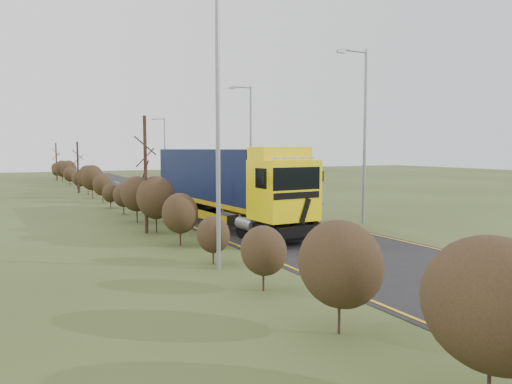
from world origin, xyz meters
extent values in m
plane|color=#36411C|center=(0.00, 0.00, 0.00)|extent=(160.00, 160.00, 0.00)
cube|color=black|center=(0.00, 10.00, 0.01)|extent=(8.00, 120.00, 0.02)
cube|color=#2A2725|center=(6.50, 20.00, 0.01)|extent=(6.00, 18.00, 0.02)
cube|color=orange|center=(-3.70, 10.00, 0.03)|extent=(0.12, 116.00, 0.01)
cube|color=orange|center=(3.70, 10.00, 0.03)|extent=(0.12, 116.00, 0.01)
cube|color=silver|center=(0.00, -12.00, 0.03)|extent=(0.12, 3.00, 0.01)
cube|color=silver|center=(0.00, -4.00, 0.03)|extent=(0.12, 3.00, 0.01)
cube|color=silver|center=(0.00, 4.00, 0.03)|extent=(0.12, 3.00, 0.01)
cube|color=silver|center=(0.00, 12.00, 0.03)|extent=(0.12, 3.00, 0.01)
cube|color=silver|center=(0.00, 20.00, 0.03)|extent=(0.12, 3.00, 0.01)
cube|color=silver|center=(0.00, 28.00, 0.03)|extent=(0.12, 3.00, 0.01)
cube|color=silver|center=(0.00, 36.00, 0.03)|extent=(0.12, 3.00, 0.01)
cube|color=silver|center=(0.00, 44.00, 0.03)|extent=(0.12, 3.00, 0.01)
cube|color=silver|center=(0.00, 52.00, 0.03)|extent=(0.12, 3.00, 0.01)
cube|color=silver|center=(0.00, 60.00, 0.03)|extent=(0.12, 3.00, 0.01)
ellipsoid|color=black|center=(-5.94, -16.00, 1.85)|extent=(1.97, 2.56, 2.26)
ellipsoid|color=black|center=(-6.05, -12.00, 1.69)|extent=(1.80, 2.34, 2.07)
ellipsoid|color=black|center=(-5.97, -8.00, 1.26)|extent=(1.34, 1.74, 1.54)
ellipsoid|color=black|center=(-6.02, -4.00, 1.14)|extent=(1.21, 1.57, 1.39)
ellipsoid|color=black|center=(-6.00, 0.00, 1.49)|extent=(1.58, 2.06, 1.82)
ellipsoid|color=black|center=(-5.98, 4.00, 1.84)|extent=(1.96, 2.55, 2.25)
ellipsoid|color=black|center=(-6.03, 8.00, 1.72)|extent=(1.83, 2.38, 2.10)
ellipsoid|color=black|center=(-5.95, 12.00, 1.28)|extent=(1.37, 1.78, 1.57)
ellipsoid|color=black|center=(-6.06, 16.00, 1.13)|extent=(1.20, 1.56, 1.38)
ellipsoid|color=black|center=(-5.92, 20.00, 1.46)|extent=(1.55, 2.02, 1.78)
ellipsoid|color=black|center=(-6.09, 24.00, 1.83)|extent=(1.95, 2.53, 2.24)
ellipsoid|color=black|center=(-5.90, 28.00, 1.74)|extent=(1.85, 2.41, 2.13)
ellipsoid|color=black|center=(-6.12, 32.00, 1.31)|extent=(1.40, 1.81, 1.61)
ellipsoid|color=black|center=(-5.87, 36.00, 1.12)|extent=(1.19, 1.55, 1.37)
ellipsoid|color=black|center=(-6.14, 40.00, 1.43)|extent=(1.52, 1.97, 1.75)
ellipsoid|color=black|center=(-5.84, 44.00, 1.81)|extent=(1.93, 2.51, 2.22)
ellipsoid|color=black|center=(-6.17, 48.00, 1.76)|extent=(1.88, 2.44, 2.16)
ellipsoid|color=black|center=(-5.82, 52.00, 1.34)|extent=(1.43, 1.85, 1.64)
ellipsoid|color=black|center=(-6.19, 56.00, 1.12)|extent=(1.19, 1.55, 1.37)
ellipsoid|color=black|center=(-5.80, 60.00, 1.40)|extent=(1.49, 1.93, 1.71)
cylinder|color=#331F19|center=(-6.50, 4.00, 3.03)|extent=(0.18, 0.18, 6.05)
cylinder|color=#331F19|center=(-6.50, 30.00, 2.53)|extent=(0.18, 0.18, 5.06)
cylinder|color=#331F19|center=(-6.50, 52.00, 2.57)|extent=(0.18, 0.18, 5.15)
cube|color=black|center=(-1.54, -0.61, 0.74)|extent=(2.83, 5.01, 0.48)
cube|color=yellow|center=(-1.54, -1.56, 2.49)|extent=(2.78, 2.48, 2.75)
cube|color=black|center=(-1.54, -2.67, 0.58)|extent=(2.65, 0.29, 0.58)
cube|color=black|center=(-1.99, -2.74, 1.64)|extent=(0.64, 0.06, 1.14)
cube|color=black|center=(-1.10, -2.74, 1.64)|extent=(0.64, 0.06, 1.14)
cube|color=black|center=(-1.54, -2.71, 3.07)|extent=(2.48, 0.21, 1.00)
cube|color=black|center=(-1.54, -2.74, 2.33)|extent=(2.43, 0.18, 0.30)
cube|color=yellow|center=(-1.54, -1.19, 4.16)|extent=(2.73, 1.64, 0.59)
cylinder|color=silver|center=(-1.54, -2.46, 3.97)|extent=(2.33, 0.20, 0.06)
cube|color=black|center=(-3.05, -2.46, 3.12)|extent=(0.09, 0.12, 0.48)
cube|color=black|center=(-0.03, -2.46, 3.12)|extent=(0.09, 0.12, 0.48)
cylinder|color=gray|center=(-2.76, -0.19, 0.79)|extent=(0.67, 1.41, 0.59)
cylinder|color=gray|center=(-0.32, -0.19, 0.79)|extent=(0.67, 1.41, 0.59)
cube|color=gold|center=(-1.54, 6.26, 1.30)|extent=(3.44, 13.46, 0.25)
cube|color=black|center=(-1.54, 6.26, 2.88)|extent=(3.39, 13.04, 2.91)
cube|color=#0E123D|center=(-1.54, 12.73, 2.88)|extent=(2.62, 0.22, 2.91)
cube|color=#0E123D|center=(-1.54, -0.21, 2.88)|extent=(2.62, 0.22, 2.91)
cube|color=black|center=(-1.54, 10.28, 0.69)|extent=(2.66, 3.95, 0.37)
cube|color=gold|center=(-2.83, 5.21, 0.58)|extent=(0.40, 5.81, 0.48)
cube|color=gold|center=(-0.25, 5.21, 0.58)|extent=(0.40, 5.81, 0.48)
cylinder|color=black|center=(-2.65, -2.30, 0.55)|extent=(0.40, 1.12, 1.10)
cylinder|color=black|center=(-0.43, -2.30, 0.55)|extent=(0.40, 1.12, 1.10)
cylinder|color=black|center=(-2.65, 0.34, 0.55)|extent=(0.40, 1.12, 1.10)
cylinder|color=black|center=(-0.43, 0.34, 0.55)|extent=(0.40, 1.12, 1.10)
cylinder|color=black|center=(-2.65, 9.33, 0.55)|extent=(0.40, 1.12, 1.10)
cylinder|color=black|center=(-0.43, 9.33, 0.55)|extent=(0.40, 1.12, 1.10)
cylinder|color=black|center=(-2.65, 10.39, 0.55)|extent=(0.40, 1.12, 1.10)
cylinder|color=black|center=(-0.43, 10.39, 0.55)|extent=(0.40, 1.12, 1.10)
cylinder|color=black|center=(-2.65, 11.45, 0.55)|extent=(0.40, 1.12, 1.10)
cylinder|color=black|center=(-0.43, 11.45, 0.55)|extent=(0.40, 1.12, 1.10)
imported|color=maroon|center=(5.87, 13.36, 0.64)|extent=(2.17, 3.97, 1.28)
imported|color=#0A1438|center=(7.66, 23.68, 0.66)|extent=(1.71, 4.12, 1.33)
cylinder|color=gray|center=(5.80, 1.74, 5.02)|extent=(0.18, 0.18, 10.04)
cylinder|color=gray|center=(4.91, 1.74, 9.87)|extent=(1.78, 0.12, 0.12)
cube|color=gray|center=(4.02, 1.74, 9.76)|extent=(0.50, 0.20, 0.16)
cylinder|color=gray|center=(5.71, 16.52, 4.80)|extent=(0.18, 0.18, 9.60)
cylinder|color=gray|center=(4.86, 16.52, 9.44)|extent=(1.71, 0.12, 0.12)
cube|color=gray|center=(4.01, 16.52, 9.33)|extent=(0.48, 0.19, 0.15)
cylinder|color=gray|center=(5.80, 41.95, 4.16)|extent=(0.18, 0.18, 8.31)
cylinder|color=gray|center=(5.06, 41.95, 8.17)|extent=(1.48, 0.12, 0.12)
cube|color=gray|center=(4.32, 41.95, 8.08)|extent=(0.42, 0.17, 0.13)
cylinder|color=gray|center=(-6.12, -4.78, 4.92)|extent=(0.16, 0.16, 9.84)
cylinder|color=gray|center=(5.60, 14.80, 1.14)|extent=(0.08, 0.08, 2.29)
cylinder|color=red|center=(5.60, 14.77, 2.29)|extent=(0.73, 0.04, 0.73)
cylinder|color=white|center=(5.60, 14.75, 2.29)|extent=(0.55, 0.02, 0.55)
cylinder|color=gray|center=(5.19, 27.61, 0.64)|extent=(0.08, 0.08, 1.27)
cube|color=#E8B10C|center=(5.19, 27.56, 1.37)|extent=(0.64, 0.04, 0.64)
camera|label=1|loc=(-12.99, -21.35, 4.39)|focal=35.00mm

